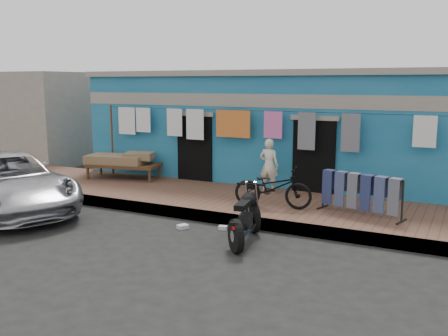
% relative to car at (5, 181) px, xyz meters
% --- Properties ---
extents(ground, '(80.00, 80.00, 0.00)m').
position_rel_car_xyz_m(ground, '(4.93, -0.25, -0.71)').
color(ground, black).
rests_on(ground, ground).
extents(sidewalk, '(28.00, 3.00, 0.25)m').
position_rel_car_xyz_m(sidewalk, '(4.93, 2.75, -0.59)').
color(sidewalk, brown).
rests_on(sidewalk, ground).
extents(curb, '(28.00, 0.10, 0.25)m').
position_rel_car_xyz_m(curb, '(4.93, 1.30, -0.59)').
color(curb, gray).
rests_on(curb, ground).
extents(building, '(12.20, 5.20, 3.36)m').
position_rel_car_xyz_m(building, '(4.93, 6.74, 0.97)').
color(building, '#18648F').
rests_on(building, ground).
extents(neighbor_left, '(6.00, 5.00, 3.40)m').
position_rel_car_xyz_m(neighbor_left, '(-6.07, 6.75, 0.99)').
color(neighbor_left, '#9E9384').
rests_on(neighbor_left, ground).
extents(clothesline, '(10.06, 0.06, 2.10)m').
position_rel_car_xyz_m(clothesline, '(4.26, 4.00, 1.10)').
color(clothesline, brown).
rests_on(clothesline, sidewalk).
extents(car, '(5.55, 4.14, 1.42)m').
position_rel_car_xyz_m(car, '(0.00, 0.00, 0.00)').
color(car, '#B3B3B8').
rests_on(car, ground).
extents(seated_person, '(0.50, 0.34, 1.37)m').
position_rel_car_xyz_m(seated_person, '(5.21, 3.74, 0.23)').
color(seated_person, beige).
rests_on(seated_person, sidewalk).
extents(bicycle, '(1.81, 0.89, 1.12)m').
position_rel_car_xyz_m(bicycle, '(5.90, 2.26, 0.10)').
color(bicycle, black).
rests_on(bicycle, sidewalk).
extents(motorcycle, '(1.15, 1.84, 1.06)m').
position_rel_car_xyz_m(motorcycle, '(6.06, 0.43, -0.18)').
color(motorcycle, black).
rests_on(motorcycle, ground).
extents(charpoy, '(2.62, 1.96, 0.73)m').
position_rel_car_xyz_m(charpoy, '(0.73, 3.53, -0.09)').
color(charpoy, brown).
rests_on(charpoy, sidewalk).
extents(jeans_rack, '(2.08, 1.30, 0.91)m').
position_rel_car_xyz_m(jeans_rack, '(7.79, 2.51, -0.01)').
color(jeans_rack, black).
rests_on(jeans_rack, sidewalk).
extents(litter_a, '(0.20, 0.17, 0.08)m').
position_rel_car_xyz_m(litter_a, '(5.32, 0.95, -0.67)').
color(litter_a, silver).
rests_on(litter_a, ground).
extents(litter_b, '(0.18, 0.18, 0.07)m').
position_rel_car_xyz_m(litter_b, '(5.73, 0.95, -0.68)').
color(litter_b, silver).
rests_on(litter_b, ground).
extents(litter_c, '(0.25, 0.27, 0.08)m').
position_rel_car_xyz_m(litter_c, '(4.54, 0.63, -0.67)').
color(litter_c, silver).
rests_on(litter_c, ground).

